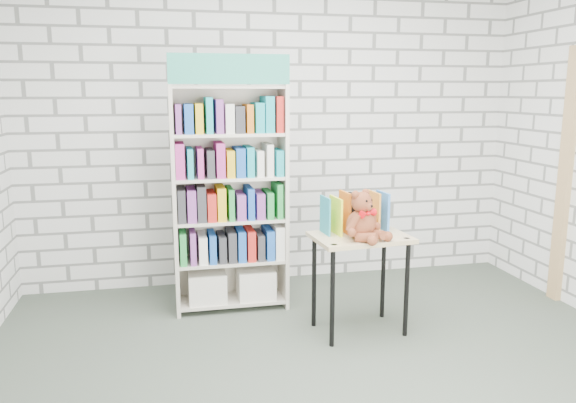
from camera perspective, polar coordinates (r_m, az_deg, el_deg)
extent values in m
plane|color=#414B3F|center=(3.62, 5.06, -17.68)|extent=(4.50, 4.50, 0.00)
cube|color=silver|center=(5.13, -1.35, 7.29)|extent=(4.50, 0.02, 2.80)
cube|color=beige|center=(4.46, -11.48, -0.04)|extent=(0.03, 0.35, 1.79)
cube|color=beige|center=(4.55, -0.49, 0.41)|extent=(0.03, 0.35, 1.79)
cube|color=beige|center=(4.64, -6.16, 0.56)|extent=(0.90, 0.02, 1.79)
cube|color=teal|center=(4.24, -5.96, 13.25)|extent=(0.90, 0.02, 0.22)
cube|color=beige|center=(4.71, -5.73, -9.86)|extent=(0.84, 0.33, 0.02)
cube|color=beige|center=(4.60, -5.81, -5.92)|extent=(0.84, 0.33, 0.02)
cube|color=beige|center=(4.51, -5.89, -1.80)|extent=(0.84, 0.33, 0.02)
cube|color=beige|center=(4.45, -5.98, 2.46)|extent=(0.84, 0.33, 0.02)
cube|color=beige|center=(4.41, -6.07, 6.81)|extent=(0.84, 0.33, 0.02)
cube|color=beige|center=(4.40, -6.16, 11.48)|extent=(0.84, 0.33, 0.02)
cube|color=silver|center=(4.65, -8.23, -8.48)|extent=(0.30, 0.29, 0.24)
cube|color=silver|center=(4.69, -3.31, -8.20)|extent=(0.30, 0.29, 0.24)
cube|color=blue|center=(4.55, -5.83, -4.37)|extent=(0.84, 0.29, 0.24)
cube|color=green|center=(4.48, -5.91, -0.18)|extent=(0.84, 0.29, 0.24)
cube|color=orange|center=(4.42, -6.00, 4.13)|extent=(0.84, 0.29, 0.24)
cube|color=#BF338C|center=(4.39, -6.09, 8.52)|extent=(0.84, 0.29, 0.24)
cube|color=tan|center=(4.07, 7.38, -3.64)|extent=(0.72, 0.53, 0.03)
cylinder|color=black|center=(3.91, 4.52, -9.79)|extent=(0.03, 0.03, 0.70)
cylinder|color=black|center=(4.23, 2.66, -8.14)|extent=(0.03, 0.03, 0.70)
cylinder|color=black|center=(4.15, 11.95, -8.76)|extent=(0.03, 0.03, 0.70)
cylinder|color=black|center=(4.45, 9.64, -7.30)|extent=(0.03, 0.03, 0.70)
cylinder|color=black|center=(3.81, 4.70, -4.42)|extent=(0.05, 0.05, 0.01)
cylinder|color=black|center=(4.04, 11.97, -3.71)|extent=(0.05, 0.05, 0.01)
cube|color=teal|center=(4.04, 3.84, -1.40)|extent=(0.03, 0.21, 0.28)
cube|color=#EAFF28|center=(4.07, 4.84, -1.32)|extent=(0.03, 0.21, 0.28)
cube|color=orange|center=(4.10, 5.83, -1.25)|extent=(0.03, 0.21, 0.28)
cube|color=black|center=(4.13, 6.80, -1.18)|extent=(0.03, 0.21, 0.28)
cube|color=white|center=(4.16, 7.76, -1.11)|extent=(0.03, 0.21, 0.28)
cube|color=orange|center=(4.19, 8.70, -1.04)|extent=(0.03, 0.21, 0.28)
cube|color=#397FD8|center=(4.23, 9.63, -0.97)|extent=(0.03, 0.21, 0.28)
ellipsoid|color=brown|center=(3.95, 7.41, -2.31)|extent=(0.21, 0.18, 0.21)
sphere|color=brown|center=(3.91, 7.52, -0.08)|extent=(0.15, 0.15, 0.15)
sphere|color=brown|center=(3.87, 6.86, 0.71)|extent=(0.06, 0.06, 0.06)
sphere|color=brown|center=(3.95, 7.89, 0.90)|extent=(0.06, 0.06, 0.06)
sphere|color=brown|center=(3.88, 8.18, -0.49)|extent=(0.06, 0.06, 0.06)
sphere|color=black|center=(3.85, 7.96, 0.03)|extent=(0.02, 0.02, 0.02)
sphere|color=black|center=(3.89, 8.45, 0.13)|extent=(0.02, 0.02, 0.02)
sphere|color=black|center=(3.86, 8.48, -0.47)|extent=(0.02, 0.02, 0.02)
cylinder|color=brown|center=(3.85, 6.65, -2.18)|extent=(0.12, 0.07, 0.15)
cylinder|color=brown|center=(4.01, 8.59, -1.71)|extent=(0.10, 0.12, 0.15)
sphere|color=brown|center=(3.84, 6.50, -3.14)|extent=(0.06, 0.06, 0.06)
sphere|color=brown|center=(4.04, 8.99, -2.50)|extent=(0.06, 0.06, 0.06)
cylinder|color=brown|center=(3.86, 7.99, -3.63)|extent=(0.16, 0.15, 0.08)
cylinder|color=brown|center=(3.95, 9.09, -3.33)|extent=(0.09, 0.16, 0.08)
sphere|color=brown|center=(3.80, 8.55, -3.96)|extent=(0.07, 0.07, 0.07)
sphere|color=brown|center=(3.93, 10.09, -3.51)|extent=(0.07, 0.07, 0.07)
cone|color=red|center=(3.87, 7.80, -1.26)|extent=(0.08, 0.08, 0.06)
cone|color=red|center=(3.92, 8.45, -1.12)|extent=(0.08, 0.08, 0.06)
sphere|color=red|center=(3.89, 8.16, -1.20)|extent=(0.03, 0.03, 0.03)
cube|color=tan|center=(5.14, 26.30, 2.23)|extent=(0.05, 0.12, 2.10)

